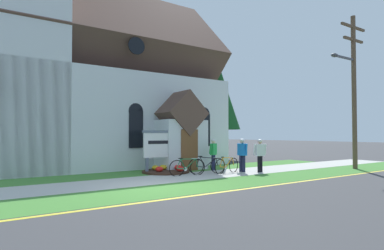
{
  "coord_description": "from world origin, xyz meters",
  "views": [
    {
      "loc": [
        -5.03,
        -9.97,
        1.85
      ],
      "look_at": [
        4.13,
        3.68,
        2.33
      ],
      "focal_mm": 29.36,
      "sensor_mm": 36.0,
      "label": 1
    }
  ],
  "objects_px": {
    "cyclist_in_white_jersey": "(213,152)",
    "cyclist_in_green_jersey": "(260,153)",
    "bicycle_white": "(207,165)",
    "roadside_conifer": "(218,97)",
    "church_sign": "(164,145)",
    "utility_pole": "(353,83)",
    "bicycle_orange": "(227,165)",
    "cyclist_in_blue_jersey": "(242,153)",
    "bicycle_red": "(187,167)"
  },
  "relations": [
    {
      "from": "cyclist_in_white_jersey",
      "to": "cyclist_in_green_jersey",
      "type": "relative_size",
      "value": 1.0
    },
    {
      "from": "bicycle_white",
      "to": "roadside_conifer",
      "type": "xyz_separation_m",
      "value": [
        5.7,
        6.24,
        4.26
      ]
    },
    {
      "from": "church_sign",
      "to": "utility_pole",
      "type": "distance_m",
      "value": 10.67
    },
    {
      "from": "bicycle_orange",
      "to": "cyclist_in_blue_jersey",
      "type": "height_order",
      "value": "cyclist_in_blue_jersey"
    },
    {
      "from": "roadside_conifer",
      "to": "bicycle_red",
      "type": "bearing_deg",
      "value": -137.27
    },
    {
      "from": "church_sign",
      "to": "bicycle_red",
      "type": "bearing_deg",
      "value": -81.38
    },
    {
      "from": "bicycle_red",
      "to": "roadside_conifer",
      "type": "relative_size",
      "value": 0.24
    },
    {
      "from": "church_sign",
      "to": "utility_pole",
      "type": "relative_size",
      "value": 0.27
    },
    {
      "from": "cyclist_in_blue_jersey",
      "to": "roadside_conifer",
      "type": "relative_size",
      "value": 0.23
    },
    {
      "from": "cyclist_in_green_jersey",
      "to": "bicycle_red",
      "type": "bearing_deg",
      "value": 165.12
    },
    {
      "from": "church_sign",
      "to": "bicycle_orange",
      "type": "distance_m",
      "value": 3.2
    },
    {
      "from": "cyclist_in_green_jersey",
      "to": "cyclist_in_blue_jersey",
      "type": "bearing_deg",
      "value": 134.24
    },
    {
      "from": "cyclist_in_green_jersey",
      "to": "bicycle_orange",
      "type": "bearing_deg",
      "value": 156.37
    },
    {
      "from": "church_sign",
      "to": "roadside_conifer",
      "type": "relative_size",
      "value": 0.31
    },
    {
      "from": "bicycle_white",
      "to": "church_sign",
      "type": "bearing_deg",
      "value": 132.34
    },
    {
      "from": "bicycle_white",
      "to": "cyclist_in_white_jersey",
      "type": "bearing_deg",
      "value": 38.84
    },
    {
      "from": "bicycle_orange",
      "to": "bicycle_red",
      "type": "bearing_deg",
      "value": 172.14
    },
    {
      "from": "cyclist_in_white_jersey",
      "to": "cyclist_in_green_jersey",
      "type": "bearing_deg",
      "value": -54.04
    },
    {
      "from": "bicycle_white",
      "to": "bicycle_orange",
      "type": "relative_size",
      "value": 0.98
    },
    {
      "from": "cyclist_in_green_jersey",
      "to": "utility_pole",
      "type": "xyz_separation_m",
      "value": [
        5.33,
        -1.7,
        3.66
      ]
    },
    {
      "from": "bicycle_orange",
      "to": "cyclist_in_green_jersey",
      "type": "relative_size",
      "value": 1.08
    },
    {
      "from": "utility_pole",
      "to": "roadside_conifer",
      "type": "bearing_deg",
      "value": 102.71
    },
    {
      "from": "cyclist_in_white_jersey",
      "to": "cyclist_in_blue_jersey",
      "type": "distance_m",
      "value": 1.52
    },
    {
      "from": "cyclist_in_white_jersey",
      "to": "utility_pole",
      "type": "distance_m",
      "value": 8.45
    },
    {
      "from": "bicycle_orange",
      "to": "bicycle_white",
      "type": "bearing_deg",
      "value": 155.19
    },
    {
      "from": "bicycle_red",
      "to": "cyclist_in_green_jersey",
      "type": "bearing_deg",
      "value": -14.88
    },
    {
      "from": "bicycle_orange",
      "to": "cyclist_in_blue_jersey",
      "type": "xyz_separation_m",
      "value": [
        0.94,
        -0.06,
        0.57
      ]
    },
    {
      "from": "cyclist_in_blue_jersey",
      "to": "utility_pole",
      "type": "relative_size",
      "value": 0.2
    },
    {
      "from": "church_sign",
      "to": "cyclist_in_blue_jersey",
      "type": "bearing_deg",
      "value": -32.15
    },
    {
      "from": "bicycle_white",
      "to": "cyclist_in_green_jersey",
      "type": "relative_size",
      "value": 1.06
    },
    {
      "from": "church_sign",
      "to": "bicycle_orange",
      "type": "relative_size",
      "value": 1.29
    },
    {
      "from": "bicycle_orange",
      "to": "cyclist_in_white_jersey",
      "type": "distance_m",
      "value": 1.36
    },
    {
      "from": "utility_pole",
      "to": "cyclist_in_green_jersey",
      "type": "bearing_deg",
      "value": 162.27
    },
    {
      "from": "utility_pole",
      "to": "roadside_conifer",
      "type": "relative_size",
      "value": 1.16
    },
    {
      "from": "bicycle_orange",
      "to": "church_sign",
      "type": "bearing_deg",
      "value": 139.42
    },
    {
      "from": "bicycle_white",
      "to": "roadside_conifer",
      "type": "height_order",
      "value": "roadside_conifer"
    },
    {
      "from": "bicycle_red",
      "to": "cyclist_in_green_jersey",
      "type": "height_order",
      "value": "cyclist_in_green_jersey"
    },
    {
      "from": "church_sign",
      "to": "cyclist_in_blue_jersey",
      "type": "xyz_separation_m",
      "value": [
        3.26,
        -2.05,
        -0.38
      ]
    },
    {
      "from": "cyclist_in_green_jersey",
      "to": "church_sign",
      "type": "bearing_deg",
      "value": 145.4
    },
    {
      "from": "bicycle_white",
      "to": "utility_pole",
      "type": "relative_size",
      "value": 0.21
    },
    {
      "from": "cyclist_in_white_jersey",
      "to": "utility_pole",
      "type": "xyz_separation_m",
      "value": [
        6.71,
        -3.61,
        3.66
      ]
    },
    {
      "from": "cyclist_in_green_jersey",
      "to": "roadside_conifer",
      "type": "relative_size",
      "value": 0.23
    },
    {
      "from": "cyclist_in_white_jersey",
      "to": "roadside_conifer",
      "type": "xyz_separation_m",
      "value": [
        4.67,
        5.41,
        3.72
      ]
    },
    {
      "from": "cyclist_in_blue_jersey",
      "to": "utility_pole",
      "type": "bearing_deg",
      "value": -21.34
    },
    {
      "from": "cyclist_in_green_jersey",
      "to": "cyclist_in_white_jersey",
      "type": "bearing_deg",
      "value": 125.96
    },
    {
      "from": "bicycle_white",
      "to": "cyclist_in_white_jersey",
      "type": "height_order",
      "value": "cyclist_in_white_jersey"
    },
    {
      "from": "bicycle_red",
      "to": "bicycle_orange",
      "type": "xyz_separation_m",
      "value": [
        2.06,
        -0.28,
        -0.01
      ]
    },
    {
      "from": "church_sign",
      "to": "bicycle_white",
      "type": "bearing_deg",
      "value": -47.66
    },
    {
      "from": "cyclist_in_white_jersey",
      "to": "cyclist_in_green_jersey",
      "type": "distance_m",
      "value": 2.35
    },
    {
      "from": "cyclist_in_blue_jersey",
      "to": "bicycle_white",
      "type": "bearing_deg",
      "value": 165.57
    }
  ]
}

